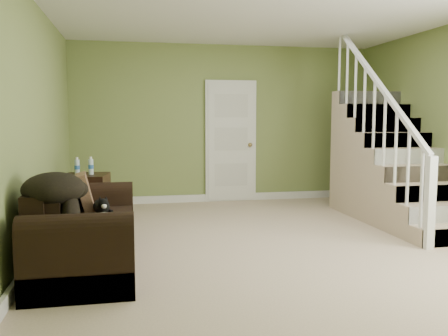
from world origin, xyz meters
name	(u,v)px	position (x,y,z in m)	size (l,w,h in m)	color
floor	(272,241)	(0.00, 0.00, 0.00)	(5.00, 5.50, 0.01)	tan
ceiling	(274,6)	(0.00, 0.00, 2.60)	(5.00, 5.50, 0.01)	white
wall_back	(225,124)	(0.00, 2.75, 1.30)	(5.00, 0.04, 2.60)	olive
wall_front	(423,136)	(0.00, -2.75, 1.30)	(5.00, 0.04, 2.60)	olive
wall_left	(34,128)	(-2.50, 0.00, 1.30)	(0.04, 5.50, 2.60)	olive
baseboard_back	(225,197)	(0.00, 2.72, 0.06)	(5.00, 0.04, 0.12)	white
baseboard_left	(42,248)	(-2.47, 0.00, 0.06)	(0.04, 5.50, 0.12)	white
door	(231,141)	(0.10, 2.71, 1.01)	(0.86, 0.12, 2.02)	white
staircase	(389,172)	(1.99, 0.97, 0.64)	(1.00, 2.51, 2.82)	tan
sofa	(83,235)	(-2.01, -0.50, 0.30)	(0.86, 1.99, 0.79)	black
side_table	(86,199)	(-2.14, 1.29, 0.34)	(0.63, 0.63, 0.90)	black
cat	(101,207)	(-1.85, -0.19, 0.51)	(0.24, 0.43, 0.21)	black
banana	(105,222)	(-1.80, -0.70, 0.46)	(0.06, 0.21, 0.06)	yellow
throw_pillow	(85,193)	(-2.04, 0.15, 0.60)	(0.11, 0.42, 0.42)	#4A2E1D
throw_blanket	(54,188)	(-2.18, -0.99, 0.82)	(0.49, 0.65, 0.27)	black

